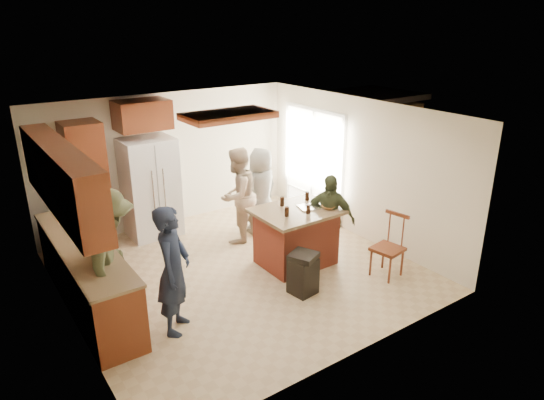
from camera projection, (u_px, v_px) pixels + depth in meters
room_shell at (366, 154)px, 10.96m from camera, size 8.00×5.20×5.00m
person_front_left at (173, 270)px, 5.96m from camera, size 0.74×0.76×1.69m
person_behind_left at (238, 195)px, 8.44m from camera, size 0.96×0.80×1.70m
person_behind_right at (261, 190)px, 8.91m from camera, size 0.88×0.70×1.58m
person_side_right at (329, 218)px, 7.79m from camera, size 0.83×0.96×1.47m
person_counter at (111, 259)px, 6.07m from camera, size 0.97×1.31×1.84m
left_cabinetry at (78, 243)px, 6.43m from camera, size 0.64×3.00×2.30m
back_wall_units at (102, 168)px, 8.15m from camera, size 1.80×0.60×2.45m
refrigerator at (151, 188)px, 8.68m from camera, size 0.90×0.76×1.80m
kitchen_island at (296, 236)px, 7.76m from camera, size 1.28×1.03×0.93m
island_items at (311, 206)px, 7.65m from camera, size 0.91×0.70×0.15m
trash_bin at (303, 273)px, 6.95m from camera, size 0.48×0.48×0.63m
spindle_chair at (388, 248)px, 7.39m from camera, size 0.48×0.48×0.99m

